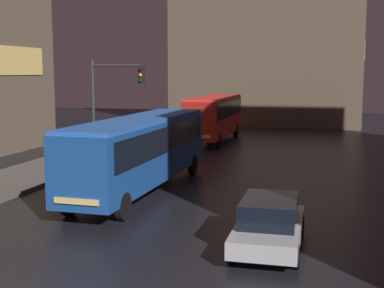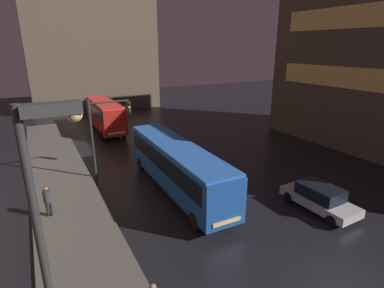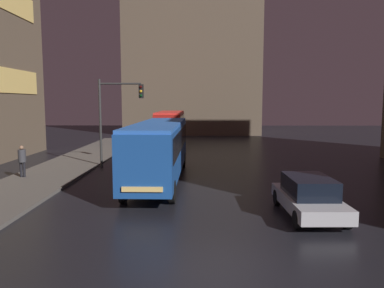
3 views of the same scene
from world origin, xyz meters
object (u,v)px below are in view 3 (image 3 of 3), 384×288
Objects in this scene: pedestrian_near at (22,158)px; traffic_light_main at (116,108)px; bus_near at (160,145)px; car_taxi at (309,196)px; bus_far at (170,125)px.

traffic_light_main is (4.41, 4.12, 2.71)m from pedestrian_near.
bus_near is 2.65× the size of car_taxi.
car_taxi is at bearing -47.93° from traffic_light_main.
bus_far is (-0.61, 17.18, 0.08)m from bus_near.
car_taxi is (6.29, -6.13, -1.23)m from bus_near.
bus_near reaches higher than car_taxi.
car_taxi is 14.69m from traffic_light_main.
bus_near is 2.03× the size of traffic_light_main.
pedestrian_near is at bearing -136.91° from traffic_light_main.
pedestrian_near is (-14.02, 6.52, 0.45)m from car_taxi.
bus_far is at bearing -86.91° from bus_near.
car_taxi is (6.90, -23.31, -1.31)m from bus_far.
traffic_light_main reaches higher than bus_near.
traffic_light_main reaches higher than car_taxi.
bus_near is 1.26× the size of bus_far.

